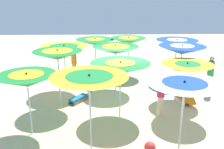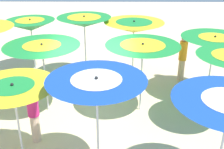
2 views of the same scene
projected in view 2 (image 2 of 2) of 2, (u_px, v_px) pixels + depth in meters
ground at (93, 111)px, 9.31m from camera, size 37.20×37.20×0.04m
beach_umbrella_2 at (214, 42)px, 9.48m from camera, size 2.22×2.22×2.17m
beach_umbrella_3 at (97, 88)px, 5.82m from camera, size 2.06×2.06×2.51m
beach_umbrella_4 at (143, 50)px, 8.50m from camera, size 2.22×2.22×2.27m
beach_umbrella_5 at (134, 27)px, 10.71m from camera, size 2.25×2.25×2.32m
beach_umbrella_6 at (14, 94)px, 6.24m from camera, size 1.92×1.92×2.21m
beach_umbrella_7 at (42, 52)px, 8.51m from camera, size 2.26×2.26×2.26m
beach_umbrella_8 at (84, 22)px, 10.64m from camera, size 2.00×2.00×2.50m
beach_umbrella_11 at (31, 25)px, 11.39m from camera, size 1.94×1.94×2.22m
lounger_1 at (99, 81)px, 10.79m from camera, size 1.01×1.20×0.61m
beachgoer_0 at (33, 112)px, 7.51m from camera, size 0.30×0.30×1.73m
beachgoer_1 at (183, 57)px, 10.96m from camera, size 0.30×0.30×1.82m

